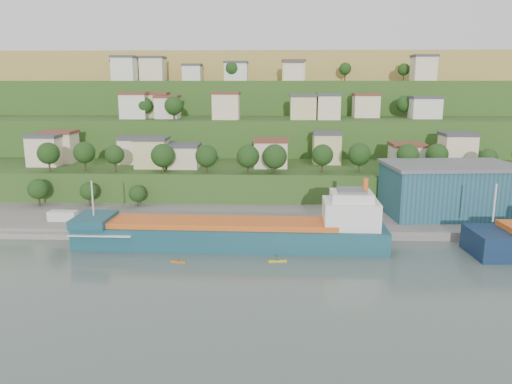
{
  "coord_description": "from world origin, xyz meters",
  "views": [
    {
      "loc": [
        -1.06,
        -91.06,
        33.83
      ],
      "look_at": [
        -4.89,
        15.0,
        10.78
      ],
      "focal_mm": 35.0,
      "sensor_mm": 36.0,
      "label": 1
    }
  ],
  "objects_px": {
    "cargo_ship_near": "(240,234)",
    "kayak_orange": "(178,261)",
    "warehouse": "(449,189)",
    "caravan": "(63,217)"
  },
  "relations": [
    {
      "from": "cargo_ship_near",
      "to": "kayak_orange",
      "type": "height_order",
      "value": "cargo_ship_near"
    },
    {
      "from": "warehouse",
      "to": "caravan",
      "type": "distance_m",
      "value": 93.9
    },
    {
      "from": "warehouse",
      "to": "kayak_orange",
      "type": "relative_size",
      "value": 10.34
    },
    {
      "from": "cargo_ship_near",
      "to": "warehouse",
      "type": "bearing_deg",
      "value": 24.31
    },
    {
      "from": "caravan",
      "to": "kayak_orange",
      "type": "relative_size",
      "value": 2.12
    },
    {
      "from": "kayak_orange",
      "to": "cargo_ship_near",
      "type": "bearing_deg",
      "value": 51.76
    },
    {
      "from": "cargo_ship_near",
      "to": "warehouse",
      "type": "xyz_separation_m",
      "value": [
        50.23,
        21.2,
        5.75
      ]
    },
    {
      "from": "warehouse",
      "to": "caravan",
      "type": "relative_size",
      "value": 4.88
    },
    {
      "from": "caravan",
      "to": "kayak_orange",
      "type": "distance_m",
      "value": 38.65
    },
    {
      "from": "kayak_orange",
      "to": "caravan",
      "type": "bearing_deg",
      "value": 155.63
    }
  ]
}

